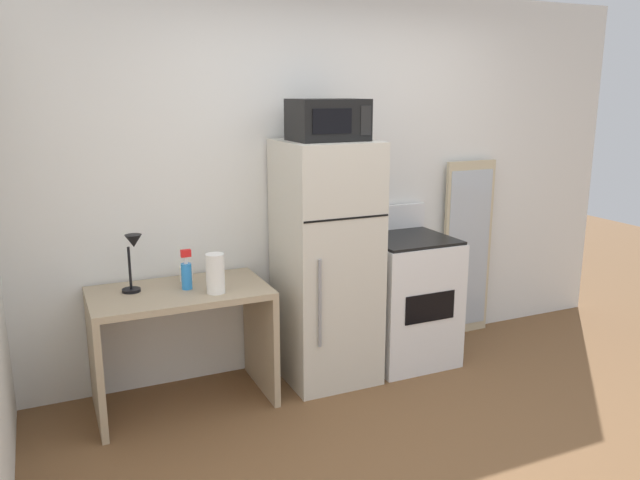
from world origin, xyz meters
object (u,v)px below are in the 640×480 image
(desk, at_px, (181,326))
(oven_range, at_px, (406,298))
(leaning_mirror, at_px, (467,249))
(spray_bottle, at_px, (186,273))
(desk_lamp, at_px, (133,253))
(coffee_mug, at_px, (186,274))
(microwave, at_px, (328,120))
(paper_towel_roll, at_px, (215,273))
(refrigerator, at_px, (326,263))

(desk, relative_size, oven_range, 0.97)
(leaning_mirror, bearing_deg, spray_bottle, -173.39)
(desk_lamp, bearing_deg, oven_range, -1.82)
(desk_lamp, xyz_separation_m, oven_range, (1.87, -0.06, -0.52))
(coffee_mug, distance_m, leaning_mirror, 2.27)
(spray_bottle, relative_size, leaning_mirror, 0.18)
(desk_lamp, xyz_separation_m, spray_bottle, (0.30, -0.07, -0.14))
(spray_bottle, distance_m, microwave, 1.30)
(coffee_mug, bearing_deg, spray_bottle, -101.07)
(coffee_mug, bearing_deg, leaning_mirror, 2.46)
(desk, distance_m, spray_bottle, 0.34)
(paper_towel_roll, bearing_deg, oven_range, 6.21)
(desk_lamp, bearing_deg, spray_bottle, -13.34)
(refrigerator, bearing_deg, microwave, -89.67)
(spray_bottle, xyz_separation_m, microwave, (0.94, -0.02, 0.90))
(spray_bottle, distance_m, paper_towel_roll, 0.20)
(spray_bottle, height_order, microwave, microwave)
(desk_lamp, relative_size, leaning_mirror, 0.25)
(desk, distance_m, refrigerator, 1.03)
(refrigerator, bearing_deg, oven_range, 0.63)
(coffee_mug, bearing_deg, refrigerator, -10.36)
(desk_lamp, height_order, coffee_mug, desk_lamp)
(coffee_mug, distance_m, paper_towel_roll, 0.34)
(desk, relative_size, desk_lamp, 3.02)
(spray_bottle, bearing_deg, coffee_mug, 78.93)
(paper_towel_roll, height_order, leaning_mirror, leaning_mirror)
(spray_bottle, distance_m, leaning_mirror, 2.32)
(desk_lamp, distance_m, microwave, 1.45)
(spray_bottle, height_order, oven_range, oven_range)
(spray_bottle, height_order, paper_towel_roll, spray_bottle)
(desk, bearing_deg, desk_lamp, 164.39)
(coffee_mug, distance_m, microwave, 1.32)
(desk_lamp, height_order, paper_towel_roll, desk_lamp)
(coffee_mug, distance_m, spray_bottle, 0.18)
(microwave, height_order, leaning_mirror, microwave)
(desk, xyz_separation_m, desk_lamp, (-0.25, 0.07, 0.47))
(paper_towel_roll, bearing_deg, desk, 142.36)
(spray_bottle, bearing_deg, desk_lamp, 166.66)
(desk, distance_m, paper_towel_roll, 0.43)
(desk, height_order, spray_bottle, spray_bottle)
(spray_bottle, height_order, leaning_mirror, leaning_mirror)
(desk, height_order, microwave, microwave)
(coffee_mug, relative_size, leaning_mirror, 0.07)
(desk, distance_m, coffee_mug, 0.34)
(microwave, distance_m, oven_range, 1.43)
(leaning_mirror, bearing_deg, paper_towel_roll, -169.19)
(refrigerator, xyz_separation_m, microwave, (0.00, -0.02, 0.94))
(paper_towel_roll, height_order, refrigerator, refrigerator)
(refrigerator, bearing_deg, paper_towel_roll, -169.37)
(coffee_mug, relative_size, oven_range, 0.09)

